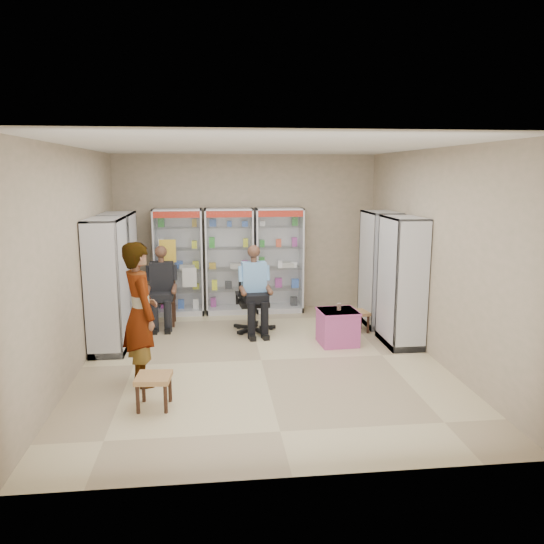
{
  "coord_description": "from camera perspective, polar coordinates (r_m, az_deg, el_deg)",
  "views": [
    {
      "loc": [
        -0.66,
        -7.23,
        2.66
      ],
      "look_at": [
        0.24,
        0.7,
        1.16
      ],
      "focal_mm": 35.0,
      "sensor_mm": 36.0,
      "label": 1
    }
  ],
  "objects": [
    {
      "name": "tea_glass",
      "position": [
        8.34,
        7.22,
        -3.72
      ],
      "size": [
        0.07,
        0.07,
        0.11
      ],
      "primitive_type": "cylinder",
      "color": "#5D2508",
      "rests_on": "pink_trunk"
    },
    {
      "name": "cabinet_back_right",
      "position": [
        10.18,
        0.76,
        1.28
      ],
      "size": [
        0.9,
        0.5,
        2.0
      ],
      "primitive_type": "cube",
      "color": "#A1A3A8",
      "rests_on": "floor"
    },
    {
      "name": "floor",
      "position": [
        7.73,
        -1.17,
        -9.46
      ],
      "size": [
        6.0,
        6.0,
        0.0
      ],
      "primitive_type": "plane",
      "color": "#C9B98B",
      "rests_on": "ground"
    },
    {
      "name": "cabinet_right_near",
      "position": [
        8.42,
        13.78,
        -1.02
      ],
      "size": [
        0.9,
        0.5,
        2.0
      ],
      "primitive_type": "cube",
      "rotation": [
        0.0,
        0.0,
        1.57
      ],
      "color": "silver",
      "rests_on": "floor"
    },
    {
      "name": "cabinet_left_near",
      "position": [
        8.25,
        -17.28,
        -1.42
      ],
      "size": [
        0.9,
        0.5,
        2.0
      ],
      "primitive_type": "cube",
      "rotation": [
        0.0,
        0.0,
        -1.57
      ],
      "color": "silver",
      "rests_on": "floor"
    },
    {
      "name": "cabinet_right_far",
      "position": [
        9.44,
        11.49,
        0.32
      ],
      "size": [
        0.9,
        0.5,
        2.0
      ],
      "primitive_type": "cube",
      "rotation": [
        0.0,
        0.0,
        1.57
      ],
      "color": "silver",
      "rests_on": "floor"
    },
    {
      "name": "cabinet_back_mid",
      "position": [
        10.1,
        -4.6,
        1.18
      ],
      "size": [
        0.9,
        0.5,
        2.0
      ],
      "primitive_type": "cube",
      "color": "silver",
      "rests_on": "floor"
    },
    {
      "name": "wooden_chair",
      "position": [
        9.53,
        -11.64,
        -2.84
      ],
      "size": [
        0.42,
        0.42,
        0.94
      ],
      "primitive_type": "cube",
      "color": "black",
      "rests_on": "floor"
    },
    {
      "name": "office_chair",
      "position": [
        8.97,
        -1.99,
        -2.97
      ],
      "size": [
        0.65,
        0.65,
        1.09
      ],
      "primitive_type": "cube",
      "rotation": [
        0.0,
        0.0,
        0.1
      ],
      "color": "black",
      "rests_on": "floor"
    },
    {
      "name": "seated_customer",
      "position": [
        9.44,
        -11.71,
        -1.73
      ],
      "size": [
        0.44,
        0.6,
        1.34
      ],
      "primitive_type": null,
      "color": "black",
      "rests_on": "floor"
    },
    {
      "name": "room_shell",
      "position": [
        7.29,
        -1.23,
        5.23
      ],
      "size": [
        5.02,
        6.02,
        3.01
      ],
      "color": "tan",
      "rests_on": "ground"
    },
    {
      "name": "woven_stool_b",
      "position": [
        6.36,
        -12.56,
        -12.42
      ],
      "size": [
        0.42,
        0.42,
        0.39
      ],
      "primitive_type": "cube",
      "rotation": [
        0.0,
        0.0,
        -0.08
      ],
      "color": "#A88746",
      "rests_on": "floor"
    },
    {
      "name": "pink_trunk",
      "position": [
        8.41,
        7.08,
        -5.91
      ],
      "size": [
        0.6,
        0.58,
        0.55
      ],
      "primitive_type": "cube",
      "rotation": [
        0.0,
        0.0,
        0.07
      ],
      "color": "#AE4575",
      "rests_on": "floor"
    },
    {
      "name": "seated_shopkeeper",
      "position": [
        8.89,
        -1.97,
        -2.12
      ],
      "size": [
        0.52,
        0.68,
        1.39
      ],
      "primitive_type": null,
      "rotation": [
        0.0,
        0.0,
        0.1
      ],
      "color": "#76A0EA",
      "rests_on": "floor"
    },
    {
      "name": "cabinet_back_left",
      "position": [
        10.12,
        -9.98,
        1.06
      ],
      "size": [
        0.9,
        0.5,
        2.0
      ],
      "primitive_type": "cube",
      "color": "#AAADB1",
      "rests_on": "floor"
    },
    {
      "name": "woven_stool_a",
      "position": [
        9.12,
        9.1,
        -5.27
      ],
      "size": [
        0.41,
        0.41,
        0.35
      ],
      "primitive_type": "cube",
      "rotation": [
        0.0,
        0.0,
        0.18
      ],
      "color": "#9F7243",
      "rests_on": "floor"
    },
    {
      "name": "cabinet_left_far",
      "position": [
        9.31,
        -16.04,
        -0.02
      ],
      "size": [
        0.9,
        0.5,
        2.0
      ],
      "primitive_type": "cube",
      "rotation": [
        0.0,
        0.0,
        -1.57
      ],
      "color": "#AFB2B6",
      "rests_on": "floor"
    },
    {
      "name": "standing_man",
      "position": [
        6.87,
        -13.98,
        -4.39
      ],
      "size": [
        0.66,
        0.78,
        1.83
      ],
      "primitive_type": "imported",
      "rotation": [
        0.0,
        0.0,
        1.98
      ],
      "color": "gray",
      "rests_on": "floor"
    }
  ]
}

